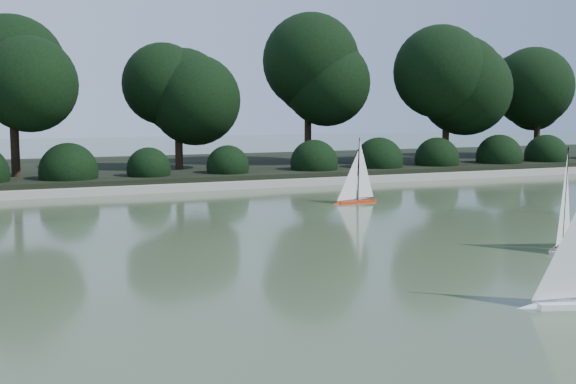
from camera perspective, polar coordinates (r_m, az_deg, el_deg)
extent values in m
plane|color=#364529|center=(8.07, 5.14, -6.90)|extent=(80.00, 80.00, 0.00)
cube|color=gray|center=(16.43, -9.85, 0.30)|extent=(40.00, 0.35, 0.18)
cube|color=black|center=(20.32, -12.44, 1.62)|extent=(40.00, 8.00, 0.30)
cylinder|color=black|center=(17.85, -20.74, 2.85)|extent=(0.20, 0.20, 1.66)
sphere|color=black|center=(17.84, -21.02, 9.34)|extent=(2.66, 2.66, 2.66)
cylinder|color=black|center=(18.94, -8.60, 2.80)|extent=(0.20, 0.20, 1.26)
sphere|color=black|center=(18.90, -8.69, 7.57)|extent=(2.10, 2.10, 2.10)
cylinder|color=black|center=(20.93, 1.58, 3.88)|extent=(0.20, 0.20, 1.73)
sphere|color=black|center=(20.94, 1.60, 9.70)|extent=(2.80, 2.80, 2.80)
cylinder|color=black|center=(21.99, 12.33, 3.54)|extent=(0.20, 0.20, 1.48)
sphere|color=black|center=(21.97, 12.45, 8.41)|extent=(2.52, 2.52, 2.52)
cylinder|color=black|center=(24.97, 19.05, 3.60)|extent=(0.20, 0.20, 1.40)
sphere|color=black|center=(24.94, 19.20, 7.52)|extent=(2.24, 2.24, 2.24)
sphere|color=black|center=(16.95, -17.17, 1.52)|extent=(1.10, 1.10, 1.10)
sphere|color=black|center=(17.27, -10.56, 1.79)|extent=(1.10, 1.10, 1.10)
sphere|color=black|center=(17.81, -4.26, 2.03)|extent=(1.10, 1.10, 1.10)
sphere|color=black|center=(18.55, 1.60, 2.24)|extent=(1.10, 1.10, 1.10)
sphere|color=black|center=(19.47, 6.96, 2.40)|extent=(1.10, 1.10, 1.10)
sphere|color=black|center=(20.54, 11.80, 2.53)|extent=(1.10, 1.10, 1.10)
sphere|color=black|center=(21.74, 16.14, 2.63)|extent=(1.10, 1.10, 1.10)
sphere|color=black|center=(23.06, 20.00, 2.71)|extent=(1.10, 1.10, 1.10)
cone|color=white|center=(7.27, 18.43, -8.31)|extent=(0.27, 0.27, 0.21)
cube|color=beige|center=(10.39, 20.89, -4.00)|extent=(0.81, 0.63, 0.09)
cone|color=beige|center=(10.87, 21.44, -3.57)|extent=(0.24, 0.24, 0.17)
cylinder|color=beige|center=(9.98, 20.37, -4.41)|extent=(0.14, 0.14, 0.09)
cube|color=olive|center=(10.38, 20.90, -3.75)|extent=(0.73, 0.55, 0.01)
cylinder|color=black|center=(10.25, 21.00, -0.13)|extent=(0.02, 0.02, 1.33)
cylinder|color=black|center=(10.15, 20.64, -3.69)|extent=(0.34, 0.23, 0.01)
cube|color=red|center=(14.47, 5.42, -0.69)|extent=(0.82, 0.22, 0.08)
cone|color=red|center=(14.22, 3.81, -0.80)|extent=(0.17, 0.17, 0.16)
cylinder|color=red|center=(14.69, 6.76, -0.59)|extent=(0.10, 0.10, 0.08)
cylinder|color=black|center=(14.42, 5.59, 1.97)|extent=(0.02, 0.02, 1.26)
cylinder|color=black|center=(14.58, 6.15, -0.28)|extent=(0.37, 0.04, 0.01)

